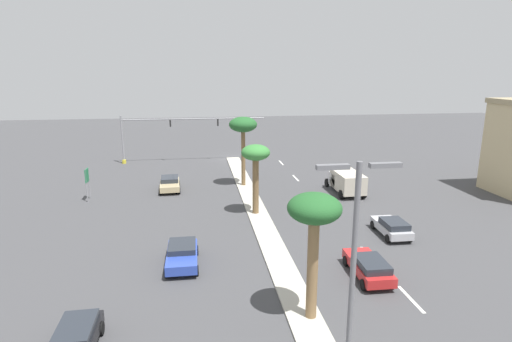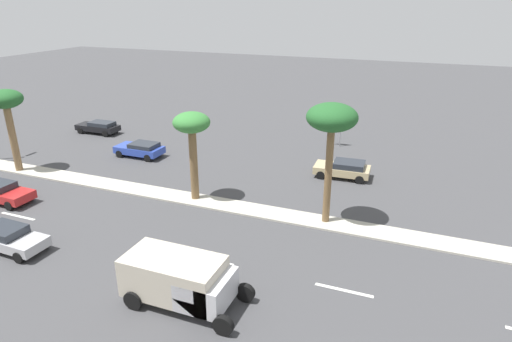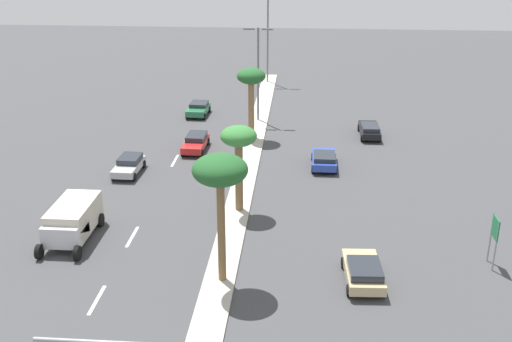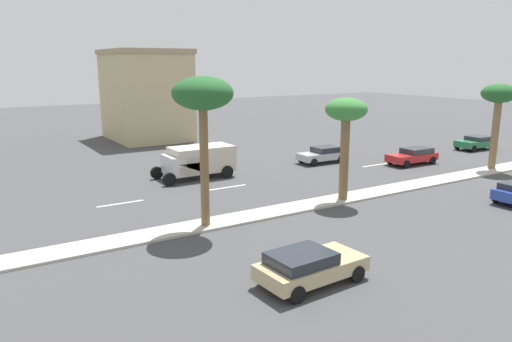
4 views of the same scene
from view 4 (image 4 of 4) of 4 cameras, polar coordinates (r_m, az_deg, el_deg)
ground_plane at (r=31.04m, az=12.05°, el=-2.92°), size 160.00×160.00×0.00m
median_curb at (r=36.34m, az=20.37°, el=-1.08°), size 1.80×65.48×0.12m
lane_stripe_trailing at (r=29.89m, az=-15.63°, el=-3.71°), size 0.20×2.80×0.01m
lane_stripe_right at (r=32.51m, az=-3.39°, el=-1.94°), size 0.20×2.80×0.01m
lane_stripe_leading at (r=40.74m, az=13.88°, el=0.69°), size 0.20×2.80×0.01m
lane_stripe_far at (r=44.83m, az=18.85°, el=1.44°), size 0.20×2.80×0.01m
commercial_building at (r=54.25m, az=-12.82°, el=8.73°), size 10.07×7.65×9.54m
palm_tree_near at (r=23.62m, az=-6.27°, el=8.42°), size 2.97×2.97×7.43m
palm_tree_outboard at (r=28.91m, az=10.52°, el=6.29°), size 2.46×2.46×6.07m
palm_tree_inboard at (r=41.48m, az=26.62°, el=7.57°), size 2.63×2.63×6.50m
sedan_tan_right at (r=18.64m, az=6.23°, el=-10.98°), size 2.27×4.31×1.32m
sedan_green_outboard at (r=51.15m, az=24.40°, el=3.09°), size 2.17×3.92×1.28m
sedan_red_near at (r=41.83m, az=17.96°, el=1.74°), size 2.00×4.42×1.32m
sedan_silver_leading at (r=40.77m, az=7.82°, el=1.97°), size 1.98×4.03×1.32m
box_truck at (r=35.16m, az=-7.05°, el=1.21°), size 2.62×5.69×2.28m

